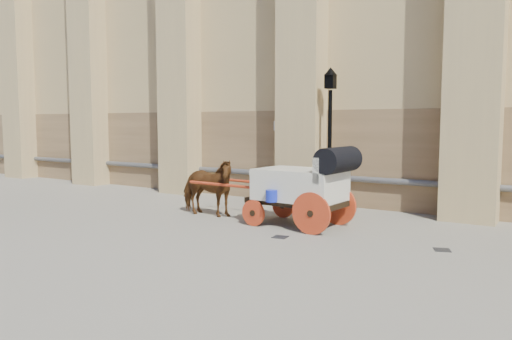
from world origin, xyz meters
The scene contains 6 objects.
ground centered at (0.00, 0.00, 0.00)m, with size 90.00×90.00×0.00m, color #6F695B.
horse centered at (-2.33, 0.46, 0.81)m, with size 0.87×1.91×1.61m, color brown.
carriage centered at (0.66, 0.62, 1.10)m, with size 4.70×1.70×2.03m.
street_lamp centered at (0.16, 3.19, 2.26)m, with size 0.40×0.40×4.22m.
drain_grate_near centered at (0.72, -0.73, 0.01)m, with size 0.32×0.32×0.01m, color black.
drain_grate_far centered at (4.09, 0.05, 0.01)m, with size 0.32×0.32×0.01m, color black.
Camera 1 is at (6.24, -10.44, 2.61)m, focal length 35.00 mm.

